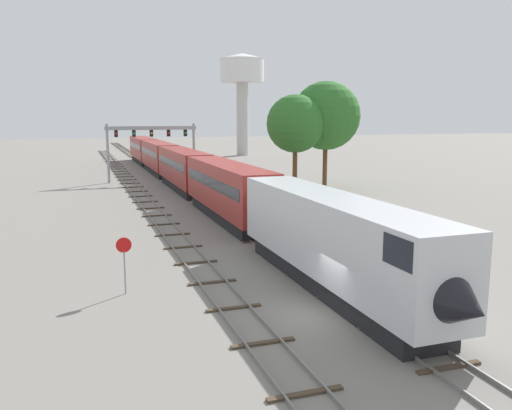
% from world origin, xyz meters
% --- Properties ---
extents(ground_plane, '(400.00, 400.00, 0.00)m').
position_xyz_m(ground_plane, '(0.00, 0.00, 0.00)').
color(ground_plane, gray).
extents(track_main, '(2.60, 200.00, 0.16)m').
position_xyz_m(track_main, '(2.00, 60.00, 0.07)').
color(track_main, slate).
rests_on(track_main, ground).
extents(track_near, '(2.60, 160.00, 0.16)m').
position_xyz_m(track_near, '(-3.50, 40.00, 0.07)').
color(track_near, slate).
rests_on(track_near, ground).
extents(passenger_train, '(3.04, 97.09, 4.80)m').
position_xyz_m(passenger_train, '(2.00, 42.11, 2.61)').
color(passenger_train, silver).
rests_on(passenger_train, ground).
extents(signal_gantry, '(12.10, 0.49, 7.77)m').
position_xyz_m(signal_gantry, '(-0.25, 51.70, 5.72)').
color(signal_gantry, '#999BA0').
rests_on(signal_gantry, ground).
extents(water_tower, '(9.80, 9.80, 22.35)m').
position_xyz_m(water_tower, '(25.71, 93.73, 17.48)').
color(water_tower, beige).
rests_on(water_tower, ground).
extents(stop_sign, '(0.76, 0.08, 2.88)m').
position_xyz_m(stop_sign, '(-8.00, 5.75, 1.87)').
color(stop_sign, gray).
rests_on(stop_sign, ground).
extents(trackside_tree_left, '(8.37, 8.37, 12.97)m').
position_xyz_m(trackside_tree_left, '(19.21, 38.83, 8.77)').
color(trackside_tree_left, brown).
rests_on(trackside_tree_left, ground).
extents(trackside_tree_mid, '(6.83, 6.83, 11.28)m').
position_xyz_m(trackside_tree_mid, '(14.64, 37.58, 7.84)').
color(trackside_tree_mid, brown).
rests_on(trackside_tree_mid, ground).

